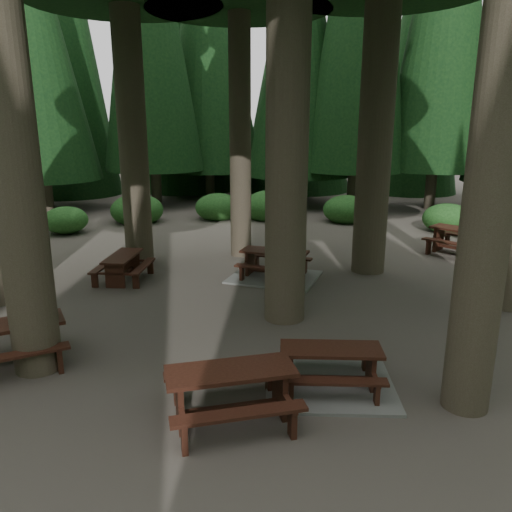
% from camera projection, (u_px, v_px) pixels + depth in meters
% --- Properties ---
extents(ground, '(80.00, 80.00, 0.00)m').
position_uv_depth(ground, '(246.00, 318.00, 10.59)').
color(ground, '#514942').
rests_on(ground, ground).
extents(picnic_table_a, '(2.28, 2.01, 0.67)m').
position_uv_depth(picnic_table_a, '(330.00, 375.00, 7.77)').
color(picnic_table_a, gray).
rests_on(picnic_table_a, ground).
extents(picnic_table_b, '(1.51, 1.77, 0.68)m').
position_uv_depth(picnic_table_b, '(123.00, 264.00, 12.99)').
color(picnic_table_b, '#33150F').
rests_on(picnic_table_b, ground).
extents(picnic_table_c, '(2.39, 2.04, 0.75)m').
position_uv_depth(picnic_table_c, '(274.00, 269.00, 13.23)').
color(picnic_table_c, gray).
rests_on(picnic_table_c, ground).
extents(picnic_table_d, '(2.45, 2.32, 0.83)m').
position_uv_depth(picnic_table_d, '(463.00, 238.00, 15.47)').
color(picnic_table_d, '#33150F').
rests_on(picnic_table_d, ground).
extents(picnic_table_e, '(2.23, 2.08, 0.77)m').
position_uv_depth(picnic_table_e, '(231.00, 386.00, 6.86)').
color(picnic_table_e, '#33150F').
rests_on(picnic_table_e, ground).
extents(picnic_table_f, '(2.31, 2.28, 0.78)m').
position_uv_depth(picnic_table_f, '(8.00, 338.00, 8.35)').
color(picnic_table_f, '#33150F').
rests_on(picnic_table_f, ground).
extents(shrub_ring, '(23.86, 24.64, 1.49)m').
position_uv_depth(shrub_ring, '(285.00, 291.00, 11.03)').
color(shrub_ring, '#1E521C').
rests_on(shrub_ring, ground).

